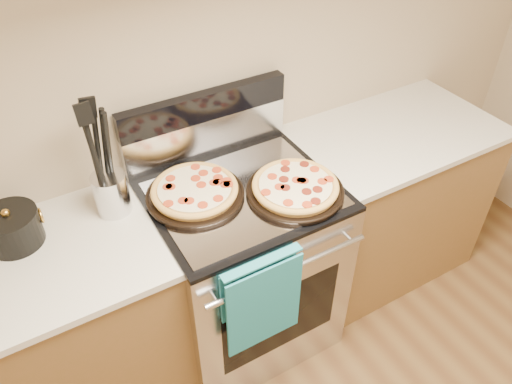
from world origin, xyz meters
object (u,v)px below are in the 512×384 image
range_body (243,267)px  pepperoni_pizza_back (195,192)px  pepperoni_pizza_front (295,188)px  utensil_crock (111,193)px  saucepan (13,230)px

range_body → pepperoni_pizza_back: (-0.18, 0.05, 0.50)m
range_body → pepperoni_pizza_front: size_ratio=2.30×
range_body → pepperoni_pizza_front: pepperoni_pizza_front is taller
utensil_crock → pepperoni_pizza_back: bearing=-19.1°
pepperoni_pizza_front → saucepan: size_ratio=1.97×
range_body → pepperoni_pizza_front: (0.18, -0.13, 0.50)m
pepperoni_pizza_back → range_body: bearing=-15.9°
pepperoni_pizza_front → saucepan: (-1.03, 0.29, 0.02)m
pepperoni_pizza_front → saucepan: saucepan is taller
pepperoni_pizza_back → saucepan: bearing=170.4°
utensil_crock → saucepan: (-0.37, 0.01, -0.02)m
pepperoni_pizza_back → utensil_crock: utensil_crock is taller
utensil_crock → saucepan: bearing=178.7°
pepperoni_pizza_front → utensil_crock: bearing=156.6°
saucepan → pepperoni_pizza_front: bearing=-16.0°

